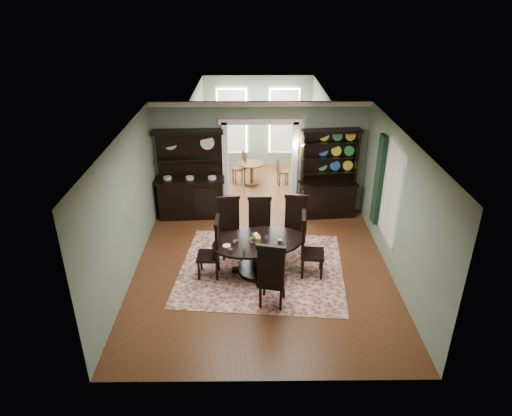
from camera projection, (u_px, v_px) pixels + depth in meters
The scene contains 19 objects.
room at pixel (262, 205), 9.16m from camera, with size 5.51×6.01×3.01m.
parlor at pixel (258, 130), 14.11m from camera, with size 3.51×3.50×3.01m.
doorway_trim at pixel (260, 154), 11.79m from camera, with size 2.08×0.25×2.57m.
right_window at pixel (385, 186), 9.97m from camera, with size 0.15×1.47×2.12m.
wall_sconce at pixel (298, 146), 11.54m from camera, with size 0.27×0.21×0.21m.
rug at pixel (262, 268), 9.94m from camera, with size 3.49×3.10×0.01m, color maroon.
dining_table at pixel (258, 251), 9.59m from camera, with size 2.23×2.23×0.77m.
centerpiece at pixel (255, 240), 9.40m from camera, with size 1.27×0.82×0.21m.
chair_far_left at pixel (229, 225), 10.22m from camera, with size 0.60×0.58×1.38m.
chair_far_mid at pixel (260, 225), 10.20m from camera, with size 0.54×0.49×1.39m.
chair_far_right at pixel (295, 224), 10.23m from camera, with size 0.60×0.57×1.41m.
chair_end_left at pixel (213, 247), 9.40m from camera, with size 0.49×0.52×1.35m.
chair_end_right at pixel (307, 244), 9.44m from camera, with size 0.55×0.57×1.42m.
chair_near at pixel (272, 274), 8.44m from camera, with size 0.61×0.59×1.41m.
sideboard at pixel (191, 187), 11.89m from camera, with size 1.80×0.71×2.33m.
welsh_dresser at pixel (328, 185), 11.92m from camera, with size 1.54×0.68×2.34m.
parlor_table at pixel (252, 170), 13.94m from camera, with size 0.75×0.75×0.70m.
parlor_chair_left at pixel (241, 166), 14.07m from camera, with size 0.46×0.45×0.99m.
parlor_chair_right at pixel (281, 170), 13.95m from camera, with size 0.38×0.37×0.87m.
Camera 1 is at (-0.21, -8.20, 5.57)m, focal length 32.00 mm.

